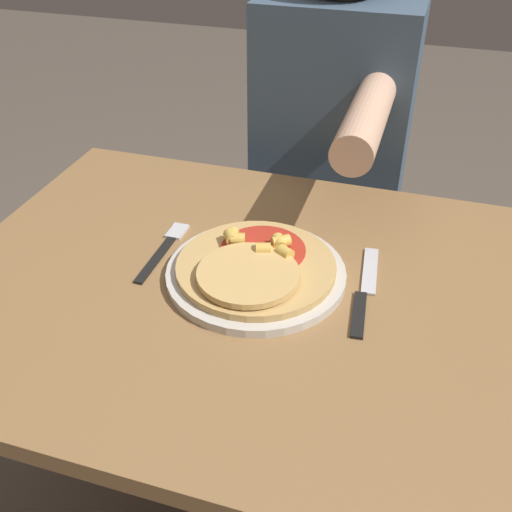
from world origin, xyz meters
name	(u,v)px	position (x,y,z in m)	size (l,w,h in m)	color
dining_table	(239,346)	(0.00, 0.00, 0.59)	(0.91, 0.72, 0.72)	olive
plate	(256,273)	(0.02, 0.02, 0.73)	(0.28, 0.28, 0.01)	beige
pizza	(255,266)	(0.02, 0.02, 0.75)	(0.25, 0.25, 0.04)	tan
fork	(165,247)	(-0.14, 0.05, 0.73)	(0.03, 0.18, 0.00)	black
knife	(365,291)	(0.19, 0.03, 0.73)	(0.03, 0.22, 0.00)	black
person_diner	(332,149)	(0.04, 0.55, 0.70)	(0.33, 0.52, 1.21)	#2D2D38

